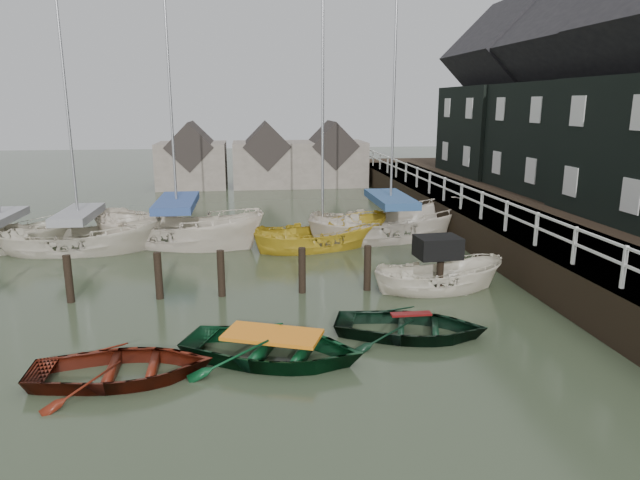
{
  "coord_description": "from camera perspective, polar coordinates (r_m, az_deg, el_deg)",
  "views": [
    {
      "loc": [
        -0.35,
        -13.33,
        5.6
      ],
      "look_at": [
        1.86,
        3.92,
        1.4
      ],
      "focal_mm": 32.0,
      "sensor_mm": 36.0,
      "label": 1
    }
  ],
  "objects": [
    {
      "name": "pier",
      "position": [
        25.79,
        15.26,
        2.16
      ],
      "size": [
        3.04,
        32.0,
        2.7
      ],
      "color": "black",
      "rests_on": "ground"
    },
    {
      "name": "sailboat_e",
      "position": [
        25.44,
        -29.02,
        -0.72
      ],
      "size": [
        5.97,
        4.24,
        10.43
      ],
      "rotation": [
        0.0,
        0.0,
        2.0
      ],
      "color": "#BBB6A0",
      "rests_on": "ground"
    },
    {
      "name": "far_sheds",
      "position": [
        39.53,
        -5.61,
        8.08
      ],
      "size": [
        14.0,
        4.08,
        4.39
      ],
      "color": "#665B51",
      "rests_on": "ground"
    },
    {
      "name": "rowboat_dkgreen",
      "position": [
        14.44,
        9.01,
        -9.42
      ],
      "size": [
        4.3,
        3.59,
        0.77
      ],
      "primitive_type": "imported",
      "rotation": [
        0.0,
        0.0,
        1.28
      ],
      "color": "black",
      "rests_on": "ground"
    },
    {
      "name": "land_strip",
      "position": [
        28.49,
        25.49,
        0.9
      ],
      "size": [
        14.0,
        38.0,
        1.5
      ],
      "primitive_type": "cube",
      "color": "black",
      "rests_on": "ground"
    },
    {
      "name": "rowboat_red",
      "position": [
        12.89,
        -19.07,
        -12.98
      ],
      "size": [
        3.79,
        2.77,
        0.77
      ],
      "primitive_type": "imported",
      "rotation": [
        0.0,
        0.0,
        1.6
      ],
      "color": "#4F160B",
      "rests_on": "ground"
    },
    {
      "name": "sailboat_c",
      "position": [
        22.77,
        0.26,
        -0.62
      ],
      "size": [
        6.15,
        3.81,
        10.49
      ],
      "rotation": [
        0.0,
        0.0,
        1.88
      ],
      "color": "gold",
      "rests_on": "ground"
    },
    {
      "name": "mooring_pilings",
      "position": [
        17.13,
        -9.54,
        -3.94
      ],
      "size": [
        13.72,
        0.22,
        1.8
      ],
      "color": "black",
      "rests_on": "ground"
    },
    {
      "name": "rowboat_green",
      "position": [
        13.07,
        -4.72,
        -11.83
      ],
      "size": [
        4.88,
        4.21,
        0.85
      ],
      "primitive_type": "imported",
      "rotation": [
        0.0,
        0.0,
        1.2
      ],
      "color": "black",
      "rests_on": "ground"
    },
    {
      "name": "ground",
      "position": [
        14.47,
        -5.41,
        -9.26
      ],
      "size": [
        120.0,
        120.0,
        0.0
      ],
      "primitive_type": "plane",
      "color": "#2C3823",
      "rests_on": "ground"
    },
    {
      "name": "sailboat_b",
      "position": [
        23.88,
        -13.92,
        -0.24
      ],
      "size": [
        7.93,
        5.42,
        12.25
      ],
      "rotation": [
        0.0,
        0.0,
        1.18
      ],
      "color": "silver",
      "rests_on": "ground"
    },
    {
      "name": "sailboat_a",
      "position": [
        23.93,
        -22.74,
        -0.87
      ],
      "size": [
        6.26,
        2.43,
        11.36
      ],
      "rotation": [
        0.0,
        0.0,
        1.56
      ],
      "color": "beige",
      "rests_on": "ground"
    },
    {
      "name": "sailboat_d",
      "position": [
        24.41,
        6.98,
        0.35
      ],
      "size": [
        7.69,
        4.12,
        11.5
      ],
      "rotation": [
        0.0,
        0.0,
        1.77
      ],
      "color": "beige",
      "rests_on": "ground"
    },
    {
      "name": "quay_houses",
      "position": [
        26.82,
        28.29,
        12.18
      ],
      "size": [
        6.52,
        28.14,
        10.01
      ],
      "color": "black",
      "rests_on": "ground"
    },
    {
      "name": "motorboat",
      "position": [
        17.86,
        11.7,
        -4.64
      ],
      "size": [
        4.18,
        1.81,
        2.44
      ],
      "rotation": [
        0.0,
        0.0,
        1.64
      ],
      "color": "beige",
      "rests_on": "ground"
    }
  ]
}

